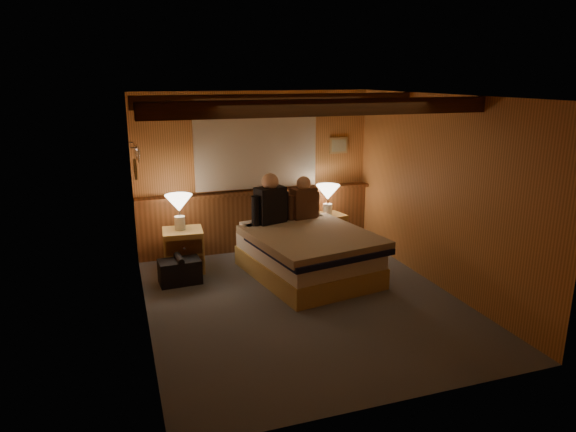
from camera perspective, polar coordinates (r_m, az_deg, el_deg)
name	(u,v)px	position (r m, az deg, el deg)	size (l,w,h in m)	color
floor	(303,301)	(6.23, 1.69, -9.42)	(4.20, 4.20, 0.00)	#50555F
ceiling	(305,96)	(5.67, 1.89, 13.21)	(4.20, 4.20, 0.00)	#DAA451
wall_back	(256,172)	(7.79, -3.62, 4.88)	(3.60, 3.60, 0.00)	#D7904D
wall_left	(140,217)	(5.49, -16.11, -0.16)	(4.20, 4.20, 0.00)	#D7904D
wall_right	(439,193)	(6.66, 16.46, 2.49)	(4.20, 4.20, 0.00)	#D7904D
wall_front	(400,267)	(4.02, 12.31, -5.55)	(3.60, 3.60, 0.00)	#D7904D
wainscot	(257,219)	(7.89, -3.41, -0.30)	(3.60, 0.23, 0.94)	brown
curtain_window	(256,152)	(7.67, -3.52, 7.15)	(2.18, 0.09, 1.11)	#492612
ceiling_beams	(300,104)	(5.81, 1.35, 12.38)	(3.60, 1.65, 0.16)	#492612
coat_rail	(137,151)	(6.95, -16.44, 6.93)	(0.05, 0.55, 0.24)	silver
framed_print	(339,145)	(8.17, 5.65, 7.81)	(0.30, 0.04, 0.25)	tan
bed	(308,253)	(6.85, 2.23, -4.14)	(1.70, 2.05, 0.63)	tan
nightstand_left	(184,250)	(7.20, -11.52, -3.76)	(0.57, 0.52, 0.58)	tan
nightstand_right	(328,231)	(8.03, 4.42, -1.67)	(0.56, 0.53, 0.53)	tan
lamp_left	(179,205)	(7.06, -12.03, 1.18)	(0.37, 0.37, 0.48)	white
lamp_right	(328,194)	(7.83, 4.45, 2.43)	(0.36, 0.36, 0.48)	white
person_left	(270,202)	(7.10, -1.97, 1.51)	(0.58, 0.34, 0.72)	black
person_right	(304,201)	(7.34, 1.74, 1.68)	(0.52, 0.27, 0.63)	#45291B
duffel_bag	(180,271)	(6.82, -11.93, -6.00)	(0.55, 0.35, 0.38)	black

